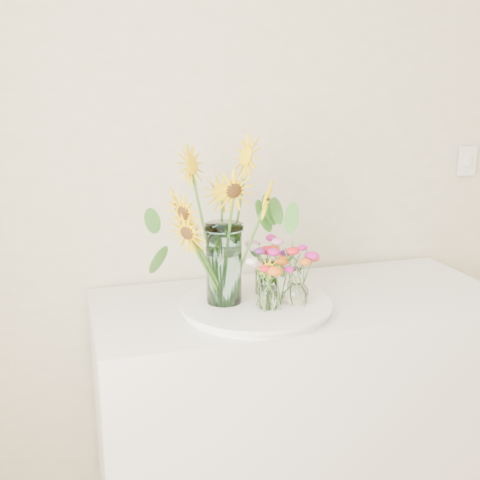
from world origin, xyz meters
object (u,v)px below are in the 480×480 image
(counter, at_px, (298,415))
(small_vase_a, at_px, (268,294))
(mason_jar, at_px, (224,264))
(tray, at_px, (256,307))
(small_vase_c, at_px, (265,278))
(small_vase_b, at_px, (296,286))

(counter, distance_m, small_vase_a, 0.57)
(small_vase_a, bearing_deg, counter, 37.87)
(counter, xyz_separation_m, small_vase_a, (-0.17, -0.13, 0.53))
(counter, bearing_deg, mason_jar, -171.93)
(tray, distance_m, small_vase_c, 0.12)
(small_vase_c, bearing_deg, tray, -127.69)
(small_vase_a, bearing_deg, mason_jar, 142.57)
(mason_jar, height_order, small_vase_c, mason_jar)
(mason_jar, relative_size, small_vase_c, 2.30)
(small_vase_b, height_order, small_vase_c, small_vase_b)
(tray, distance_m, small_vase_a, 0.09)
(small_vase_c, bearing_deg, counter, -1.36)
(counter, xyz_separation_m, small_vase_c, (-0.13, 0.00, 0.53))
(tray, height_order, small_vase_c, small_vase_c)
(tray, bearing_deg, small_vase_b, -19.98)
(mason_jar, xyz_separation_m, small_vase_b, (0.22, -0.07, -0.07))
(counter, xyz_separation_m, small_vase_b, (-0.07, -0.11, 0.54))
(tray, xyz_separation_m, small_vase_b, (0.12, -0.04, 0.07))
(small_vase_b, bearing_deg, mason_jar, 161.34)
(small_vase_c, bearing_deg, small_vase_a, -105.14)
(small_vase_a, relative_size, small_vase_b, 0.85)
(tray, bearing_deg, mason_jar, 163.01)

